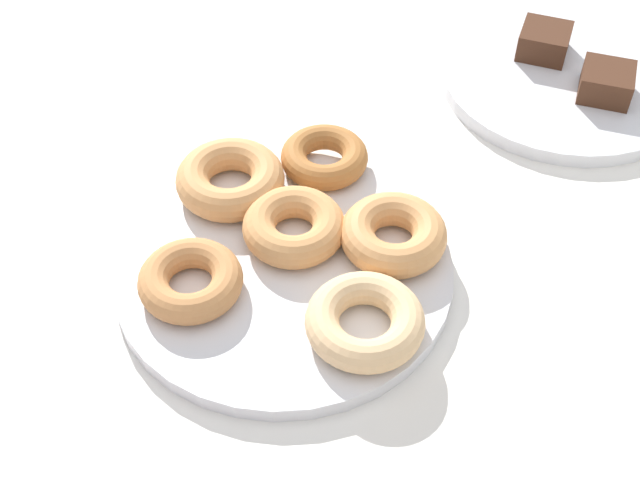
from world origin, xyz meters
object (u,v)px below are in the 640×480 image
Objects in this scene: donut_0 at (365,321)px; cake_plate at (564,80)px; donut_plate at (284,270)px; donut_5 at (324,157)px; brownie_near at (544,41)px; brownie_far at (606,82)px; donut_4 at (393,234)px; donut_3 at (230,179)px; donut_1 at (191,280)px; donut_2 at (294,227)px.

donut_0 is 0.36× the size of cake_plate.
donut_5 is (-0.12, 0.03, 0.02)m from donut_plate.
brownie_near and brownie_far have the same top height.
donut_4 is at bearing -37.32° from cake_plate.
donut_0 is at bearing 37.65° from donut_3.
donut_0 is 1.80× the size of brownie_far.
donut_0 is at bearing -38.74° from brownie_far.
donut_4 reaches higher than donut_1.
brownie_near is (-0.28, 0.17, 0.00)m from donut_4.
donut_0 is 0.40m from cake_plate.
donut_0 reaches higher than cake_plate.
brownie_far is (0.07, 0.05, 0.00)m from brownie_near.
donut_3 is 1.88× the size of brownie_far.
donut_3 and donut_4 have the same top height.
donut_1 reaches higher than donut_5.
donut_plate is 0.13m from donut_5.
brownie_far is (0.03, 0.03, 0.02)m from cake_plate.
donut_3 reaches higher than donut_plate.
donut_4 and brownie_near have the same top height.
donut_2 is 0.97× the size of donut_4.
donut_0 is 0.42m from brownie_near.
donut_0 is at bearing -27.26° from brownie_near.
brownie_near is at bearing 139.81° from donut_plate.
donut_5 is 0.29m from brownie_near.
donut_1 is at bearing -52.95° from donut_2.
donut_plate is 0.10m from donut_3.
cake_plate is at bearing 120.89° from donut_5.
donut_4 reaches higher than cake_plate.
donut_3 is at bearing 170.08° from donut_1.
cake_plate is at bearing 147.75° from donut_0.
donut_3 and brownie_far have the same top height.
donut_3 is 0.09m from donut_5.
donut_2 is 1.09× the size of donut_5.
donut_4 is 1.75× the size of brownie_far.
cake_plate is (-0.25, 0.19, -0.02)m from donut_4.
donut_0 is at bearing -15.19° from donut_4.
donut_5 is at bearing 165.68° from donut_plate.
donut_4 is (0.01, 0.08, 0.00)m from donut_2.
donut_0 is 1.03× the size of donut_4.
donut_3 is 1.88× the size of brownie_near.
donut_plate is 3.50× the size of donut_5.
donut_2 is at bearing 46.78° from donut_3.
donut_plate is at bearing -40.19° from brownie_near.
donut_3 is (-0.12, 0.02, 0.00)m from donut_1.
brownie_near is (-0.19, 0.23, 0.00)m from donut_5.
donut_1 is 0.96× the size of donut_2.
donut_1 reaches higher than donut_plate.
donut_1 is 0.46m from cake_plate.
donut_5 is 0.29m from cake_plate.
cake_plate is at bearing 142.68° from donut_4.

